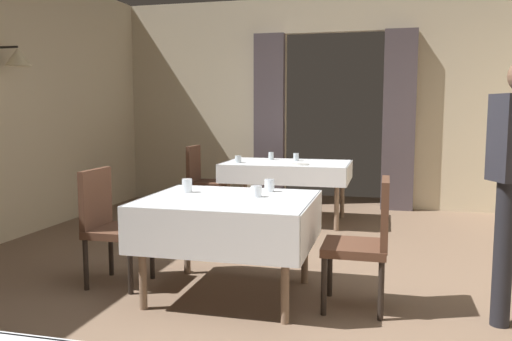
# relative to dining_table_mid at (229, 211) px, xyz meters

# --- Properties ---
(ground) EXTENTS (10.08, 10.08, 0.00)m
(ground) POSITION_rel_dining_table_mid_xyz_m (0.36, -0.23, -0.65)
(ground) COLOR #7A604C
(wall_back) EXTENTS (6.40, 0.27, 3.00)m
(wall_back) POSITION_rel_dining_table_mid_xyz_m (0.36, 3.96, 0.87)
(wall_back) COLOR beige
(wall_back) RESTS_ON ground
(dining_table_mid) EXTENTS (1.25, 1.07, 0.75)m
(dining_table_mid) POSITION_rel_dining_table_mid_xyz_m (0.00, 0.00, 0.00)
(dining_table_mid) COLOR #7A604C
(dining_table_mid) RESTS_ON ground
(dining_table_far) EXTENTS (1.55, 1.01, 0.75)m
(dining_table_far) POSITION_rel_dining_table_mid_xyz_m (-0.07, 2.72, 0.03)
(dining_table_far) COLOR #7A604C
(dining_table_far) RESTS_ON ground
(chair_mid_right) EXTENTS (0.44, 0.44, 0.93)m
(chair_mid_right) POSITION_rel_dining_table_mid_xyz_m (1.01, -0.02, -0.13)
(chair_mid_right) COLOR black
(chair_mid_right) RESTS_ON ground
(chair_mid_left) EXTENTS (0.44, 0.44, 0.93)m
(chair_mid_left) POSITION_rel_dining_table_mid_xyz_m (-1.01, 0.02, -0.13)
(chair_mid_left) COLOR black
(chair_mid_left) RESTS_ON ground
(chair_far_left) EXTENTS (0.44, 0.44, 0.93)m
(chair_far_left) POSITION_rel_dining_table_mid_xyz_m (-1.23, 2.79, -0.13)
(chair_far_left) COLOR black
(chair_far_left) RESTS_ON ground
(glass_mid_a) EXTENTS (0.08, 0.08, 0.08)m
(glass_mid_a) POSITION_rel_dining_table_mid_xyz_m (0.19, 0.08, 0.15)
(glass_mid_a) COLOR silver
(glass_mid_a) RESTS_ON dining_table_mid
(glass_mid_b) EXTENTS (0.08, 0.08, 0.10)m
(glass_mid_b) POSITION_rel_dining_table_mid_xyz_m (0.23, 0.35, 0.16)
(glass_mid_b) COLOR silver
(glass_mid_b) RESTS_ON dining_table_mid
(glass_mid_c) EXTENTS (0.08, 0.08, 0.11)m
(glass_mid_c) POSITION_rel_dining_table_mid_xyz_m (-0.40, 0.16, 0.16)
(glass_mid_c) COLOR silver
(glass_mid_c) RESTS_ON dining_table_mid
(plate_far_a) EXTENTS (0.21, 0.21, 0.01)m
(plate_far_a) POSITION_rel_dining_table_mid_xyz_m (0.13, 2.45, 0.11)
(plate_far_a) COLOR white
(plate_far_a) RESTS_ON dining_table_far
(glass_far_b) EXTENTS (0.08, 0.08, 0.09)m
(glass_far_b) POSITION_rel_dining_table_mid_xyz_m (-0.65, 2.50, 0.15)
(glass_far_b) COLOR silver
(glass_far_b) RESTS_ON dining_table_far
(glass_far_c) EXTENTS (0.07, 0.07, 0.10)m
(glass_far_c) POSITION_rel_dining_table_mid_xyz_m (0.00, 2.92, 0.15)
(glass_far_c) COLOR silver
(glass_far_c) RESTS_ON dining_table_far
(glass_far_d) EXTENTS (0.07, 0.07, 0.10)m
(glass_far_d) POSITION_rel_dining_table_mid_xyz_m (-0.34, 2.98, 0.16)
(glass_far_d) COLOR silver
(glass_far_d) RESTS_ON dining_table_far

